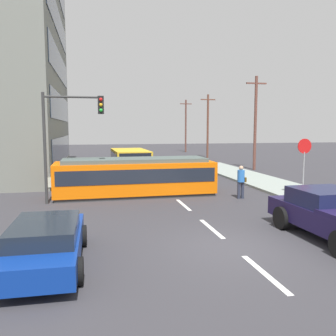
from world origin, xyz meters
name	(u,v)px	position (x,y,z in m)	size (l,w,h in m)	color
ground_plane	(166,190)	(0.00, 10.00, 0.00)	(120.00, 120.00, 0.00)	#353338
sidewalk_curb_right	(314,198)	(6.80, 6.00, 0.07)	(3.20, 36.00, 0.14)	#8F9B93
lane_stripe_0	(264,273)	(0.00, -2.00, 0.01)	(0.16, 2.40, 0.01)	silver
lane_stripe_1	(211,228)	(0.00, 2.00, 0.01)	(0.16, 2.40, 0.01)	silver
lane_stripe_2	(183,205)	(0.00, 6.00, 0.01)	(0.16, 2.40, 0.01)	silver
lane_stripe_3	(152,178)	(0.00, 14.90, 0.01)	(0.16, 2.40, 0.01)	silver
lane_stripe_4	(141,169)	(0.00, 20.90, 0.01)	(0.16, 2.40, 0.01)	silver
streetcar_tram	(135,176)	(-1.90, 8.90, 1.02)	(8.33, 2.66, 1.98)	#F36407
city_bus	(130,160)	(-1.29, 17.48, 1.09)	(2.70, 5.48, 1.90)	gold
pedestrian_crossing	(241,180)	(3.23, 6.89, 0.94)	(0.48, 0.36, 1.67)	#2A2F41
pickup_truck_parked	(336,215)	(3.46, 0.02, 0.80)	(2.38, 5.05, 1.55)	#1C143D
parked_sedan_near	(46,242)	(-5.28, -0.37, 0.62)	(1.97, 4.54, 1.19)	navy
parked_sedan_mid	(65,176)	(-5.77, 12.86, 0.62)	(2.08, 4.05, 1.19)	beige
stop_sign	(304,155)	(6.53, 6.59, 2.19)	(0.76, 0.07, 2.88)	gray
traffic_light_mast	(68,127)	(-5.16, 7.55, 3.63)	(2.80, 0.33, 5.19)	#333333
utility_pole_mid	(255,121)	(9.44, 18.37, 4.12)	(1.80, 0.24, 7.89)	brown
utility_pole_far	(208,125)	(9.44, 31.14, 3.95)	(1.80, 0.24, 7.54)	brown
utility_pole_distant	(186,125)	(9.52, 41.78, 4.05)	(1.80, 0.24, 7.75)	brown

